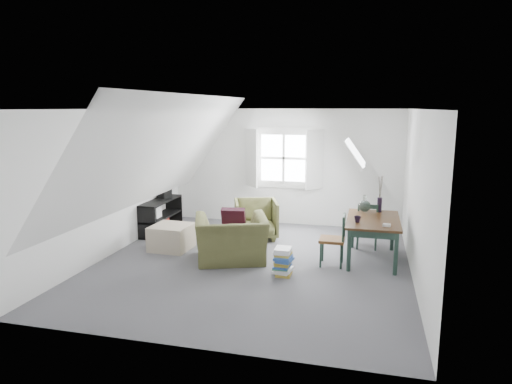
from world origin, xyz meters
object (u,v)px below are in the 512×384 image
(armchair_near, at_px, (231,261))
(magazine_stack, at_px, (283,262))
(media_shelf, at_px, (159,218))
(dining_table, at_px, (373,224))
(ottoman, at_px, (172,237))
(armchair_far, at_px, (256,238))
(dining_chair_far, at_px, (367,224))
(dining_chair_near, at_px, (334,239))

(armchair_near, bearing_deg, magazine_stack, 135.63)
(media_shelf, bearing_deg, dining_table, -7.09)
(armchair_near, relative_size, dining_table, 0.82)
(armchair_near, distance_m, ottoman, 1.31)
(armchair_far, xyz_separation_m, media_shelf, (-2.04, -0.08, 0.30))
(armchair_far, relative_size, dining_chair_far, 0.99)
(magazine_stack, bearing_deg, media_shelf, 148.66)
(magazine_stack, bearing_deg, dining_chair_near, 41.50)
(dining_table, bearing_deg, dining_chair_far, 100.73)
(dining_table, xyz_separation_m, dining_chair_near, (-0.60, -0.42, -0.18))
(magazine_stack, bearing_deg, armchair_near, 156.05)
(dining_table, relative_size, dining_chair_far, 1.68)
(dining_table, relative_size, magazine_stack, 3.38)
(ottoman, bearing_deg, armchair_near, -15.91)
(armchair_near, relative_size, magazine_stack, 2.76)
(media_shelf, bearing_deg, armchair_near, -31.81)
(ottoman, height_order, magazine_stack, ottoman)
(dining_chair_far, bearing_deg, magazine_stack, 38.54)
(dining_table, distance_m, dining_chair_far, 0.69)
(media_shelf, bearing_deg, dining_chair_near, -14.81)
(dining_chair_far, bearing_deg, dining_table, 82.00)
(ottoman, xyz_separation_m, dining_chair_far, (3.42, 0.93, 0.22))
(armchair_far, bearing_deg, ottoman, -159.02)
(ottoman, xyz_separation_m, magazine_stack, (2.20, -0.78, -0.01))
(dining_chair_near, bearing_deg, armchair_near, -89.42)
(dining_chair_near, relative_size, media_shelf, 0.65)
(armchair_far, relative_size, ottoman, 1.25)
(ottoman, relative_size, dining_chair_far, 0.79)
(dining_chair_near, height_order, magazine_stack, dining_chair_near)
(armchair_near, bearing_deg, dining_table, 174.88)
(dining_table, height_order, dining_chair_near, dining_chair_near)
(armchair_near, bearing_deg, ottoman, -36.33)
(media_shelf, height_order, magazine_stack, media_shelf)
(armchair_near, xyz_separation_m, dining_table, (2.27, 0.62, 0.62))
(armchair_near, height_order, dining_chair_near, dining_chair_near)
(dining_table, relative_size, media_shelf, 1.09)
(dining_table, bearing_deg, dining_chair_near, -142.40)
(dining_table, distance_m, dining_chair_near, 0.75)
(ottoman, bearing_deg, magazine_stack, -19.52)
(armchair_near, height_order, dining_table, dining_table)
(armchair_far, bearing_deg, dining_chair_near, -56.16)
(ottoman, height_order, dining_table, dining_table)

